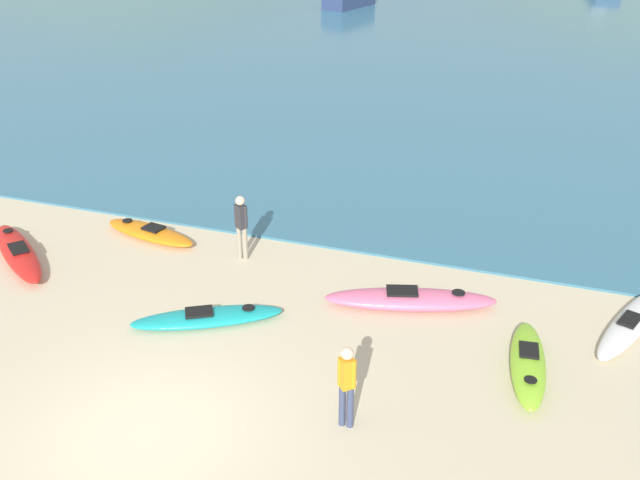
# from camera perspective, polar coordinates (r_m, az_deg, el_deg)

# --- Properties ---
(ground_plane) EXTENTS (400.00, 400.00, 0.00)m
(ground_plane) POSITION_cam_1_polar(r_m,az_deg,el_deg) (12.71, -13.11, -14.19)
(ground_plane) COLOR beige
(bay_water) EXTENTS (160.00, 70.00, 0.06)m
(bay_water) POSITION_cam_1_polar(r_m,az_deg,el_deg) (50.99, 12.88, 16.83)
(bay_water) COLOR teal
(bay_water) RESTS_ON ground_plane
(kayak_on_sand_0) EXTENTS (3.03, 2.62, 0.39)m
(kayak_on_sand_0) POSITION_cam_1_polar(r_m,az_deg,el_deg) (18.62, -22.01, -0.88)
(kayak_on_sand_0) COLOR red
(kayak_on_sand_0) RESTS_ON ground_plane
(kayak_on_sand_1) EXTENTS (2.73, 1.24, 0.33)m
(kayak_on_sand_1) POSITION_cam_1_polar(r_m,az_deg,el_deg) (18.72, -12.83, 0.56)
(kayak_on_sand_1) COLOR orange
(kayak_on_sand_1) RESTS_ON ground_plane
(kayak_on_sand_2) EXTENTS (2.97, 2.10, 0.29)m
(kayak_on_sand_2) POSITION_cam_1_polar(r_m,az_deg,el_deg) (15.11, -8.60, -5.84)
(kayak_on_sand_2) COLOR teal
(kayak_on_sand_2) RESTS_ON ground_plane
(kayak_on_sand_4) EXTENTS (0.93, 2.73, 0.40)m
(kayak_on_sand_4) POSITION_cam_1_polar(r_m,az_deg,el_deg) (14.08, 15.56, -9.05)
(kayak_on_sand_4) COLOR #8CCC2D
(kayak_on_sand_4) RESTS_ON ground_plane
(kayak_on_sand_5) EXTENTS (3.61, 1.75, 0.41)m
(kayak_on_sand_5) POSITION_cam_1_polar(r_m,az_deg,el_deg) (15.53, 6.89, -4.52)
(kayak_on_sand_5) COLOR #E5668C
(kayak_on_sand_5) RESTS_ON ground_plane
(kayak_on_sand_6) EXTENTS (1.69, 3.26, 0.30)m
(kayak_on_sand_6) POSITION_cam_1_polar(r_m,az_deg,el_deg) (16.00, 22.65, -5.81)
(kayak_on_sand_6) COLOR white
(kayak_on_sand_6) RESTS_ON ground_plane
(person_near_foreground) EXTENTS (0.31, 0.27, 1.52)m
(person_near_foreground) POSITION_cam_1_polar(r_m,az_deg,el_deg) (12.02, 2.05, -10.75)
(person_near_foreground) COLOR #384260
(person_near_foreground) RESTS_ON ground_plane
(person_near_waterline) EXTENTS (0.32, 0.27, 1.57)m
(person_near_waterline) POSITION_cam_1_polar(r_m,az_deg,el_deg) (17.05, -6.02, 1.26)
(person_near_waterline) COLOR gray
(person_near_waterline) RESTS_ON ground_plane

